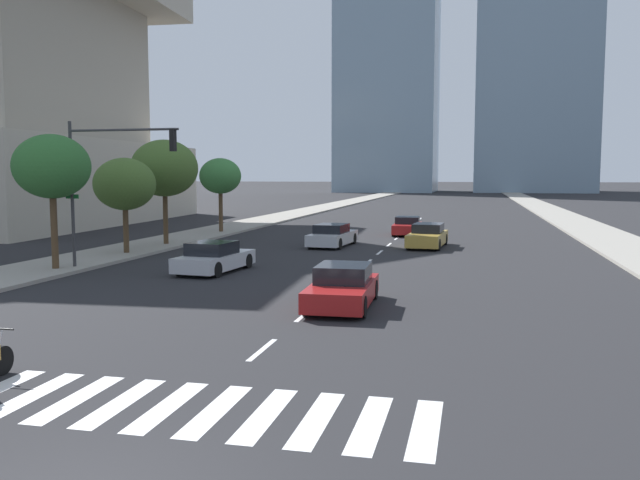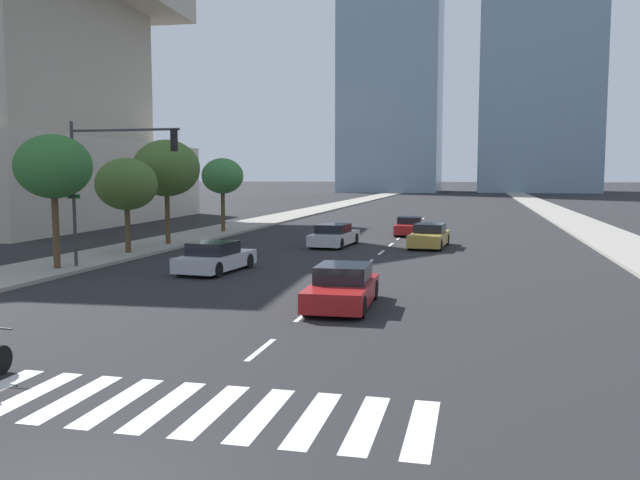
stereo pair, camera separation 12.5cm
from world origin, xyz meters
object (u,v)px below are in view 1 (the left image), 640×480
(sedan_red_0, at_px, (407,226))
(sedan_silver_2, at_px, (332,236))
(sedan_silver_1, at_px, (214,258))
(street_tree_third, at_px, (164,168))
(street_tree_fourth, at_px, (220,176))
(sedan_red_4, at_px, (343,288))
(street_tree_second, at_px, (125,184))
(sedan_gold_3, at_px, (428,236))
(traffic_signal_far, at_px, (110,167))
(street_tree_nearest, at_px, (52,167))

(sedan_red_0, height_order, sedan_silver_2, sedan_silver_2)
(sedan_silver_1, relative_size, sedan_silver_2, 0.92)
(sedan_silver_2, distance_m, street_tree_third, 10.28)
(street_tree_third, bearing_deg, sedan_silver_2, 13.04)
(street_tree_fourth, bearing_deg, sedan_silver_1, -69.41)
(sedan_red_0, relative_size, sedan_red_4, 1.02)
(street_tree_third, bearing_deg, sedan_red_4, -48.43)
(sedan_silver_1, xyz_separation_m, sedan_silver_2, (2.76, 11.01, 0.00))
(street_tree_second, distance_m, street_tree_third, 4.53)
(sedan_gold_3, bearing_deg, street_tree_second, -58.90)
(street_tree_second, bearing_deg, street_tree_fourth, 90.00)
(sedan_red_0, xyz_separation_m, street_tree_second, (-12.77, -14.91, 3.02))
(sedan_silver_2, relative_size, traffic_signal_far, 0.78)
(sedan_silver_2, distance_m, street_tree_second, 11.79)
(sedan_gold_3, relative_size, traffic_signal_far, 0.78)
(sedan_red_0, bearing_deg, sedan_gold_3, 12.07)
(street_tree_third, distance_m, street_tree_fourth, 8.53)
(sedan_silver_1, height_order, sedan_silver_2, sedan_silver_1)
(sedan_red_0, height_order, street_tree_third, street_tree_third)
(sedan_silver_2, bearing_deg, street_tree_third, 107.50)
(sedan_silver_1, height_order, sedan_red_4, sedan_red_4)
(sedan_silver_2, height_order, sedan_red_4, sedan_red_4)
(sedan_silver_2, relative_size, street_tree_second, 1.01)
(sedan_red_4, height_order, street_tree_fourth, street_tree_fourth)
(sedan_red_0, distance_m, traffic_signal_far, 22.96)
(traffic_signal_far, bearing_deg, sedan_red_4, -25.84)
(sedan_red_0, distance_m, street_tree_second, 19.86)
(street_tree_fourth, bearing_deg, sedan_gold_3, -20.95)
(street_tree_nearest, height_order, street_tree_second, street_tree_nearest)
(sedan_gold_3, relative_size, street_tree_fourth, 0.95)
(traffic_signal_far, bearing_deg, street_tree_nearest, -161.11)
(traffic_signal_far, bearing_deg, sedan_silver_1, 9.29)
(street_tree_nearest, relative_size, street_tree_fourth, 1.10)
(sedan_gold_3, xyz_separation_m, street_tree_third, (-14.63, -2.91, 3.83))
(sedan_red_0, relative_size, street_tree_third, 0.75)
(sedan_silver_2, distance_m, sedan_gold_3, 5.40)
(sedan_gold_3, relative_size, sedan_red_4, 1.10)
(sedan_red_0, distance_m, street_tree_fourth, 13.36)
(sedan_silver_1, bearing_deg, street_tree_second, 61.82)
(sedan_red_0, distance_m, sedan_silver_1, 20.30)
(street_tree_second, bearing_deg, sedan_red_4, -38.30)
(sedan_gold_3, height_order, street_tree_nearest, street_tree_nearest)
(traffic_signal_far, distance_m, street_tree_third, 9.82)
(street_tree_nearest, xyz_separation_m, street_tree_third, (0.00, 10.33, 0.05))
(street_tree_nearest, bearing_deg, sedan_silver_2, 53.34)
(sedan_silver_2, height_order, street_tree_second, street_tree_second)
(street_tree_fourth, bearing_deg, traffic_signal_far, -82.99)
(sedan_gold_3, bearing_deg, sedan_red_4, -0.23)
(sedan_red_0, height_order, sedan_silver_1, sedan_silver_1)
(traffic_signal_far, bearing_deg, sedan_gold_3, 45.17)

